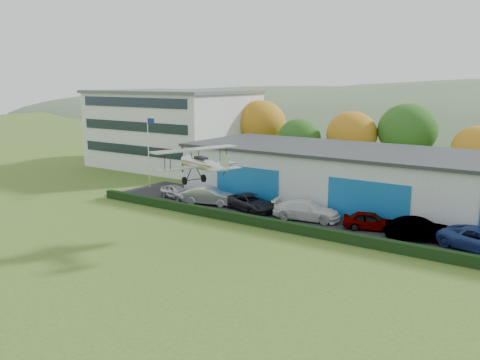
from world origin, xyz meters
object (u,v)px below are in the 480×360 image
Objects in this scene: office_block at (174,128)px; car_1 at (209,196)px; car_2 at (251,202)px; flagpole at (149,145)px; car_0 at (176,192)px; car_4 at (370,221)px; car_5 at (420,230)px; biplane at (202,163)px; car_3 at (307,210)px; hangar at (392,181)px.

office_block is 24.26m from car_1.
car_2 is (22.81, -15.06, -4.42)m from office_block.
flagpole is 11.13m from car_1.
car_0 is 0.94× the size of car_4.
biplane is (-13.55, -8.74, 4.93)m from car_5.
car_5 reaches higher than car_2.
flagpole is at bearing 62.44° from car_5.
car_3 is (5.60, 0.13, 0.09)m from car_2.
car_2 is at bearing 65.94° from car_5.
office_block is 21.17m from car_0.
car_0 is at bearing 109.37° from car_2.
hangar reaches higher than car_4.
office_block is at bearing 74.53° from car_2.
biplane reaches higher than car_0.
car_0 is 14.46m from car_3.
car_5 is (9.58, -0.36, -0.00)m from car_3.
car_1 reaches higher than car_4.
car_5 is (4.99, -8.27, -1.78)m from hangar.
car_5 is at bearing -76.32° from car_0.
car_3 is at bearing -120.12° from hangar.
car_5 is at bearing -58.91° from hangar.
car_2 is at bearing 73.47° from car_4.
car_5 is 0.71× the size of biplane.
flagpole is 2.02× the size of car_0.
car_3 is 0.81× the size of biplane.
biplane is at bearing -34.06° from flagpole.
office_block reaches higher than hangar.
car_4 is 0.84× the size of car_5.
car_3 is 5.50m from car_4.
car_1 is at bearing 81.06° from car_3.
flagpole reaches higher than car_5.
biplane is at bearing 145.07° from car_3.
flagpole is (8.12, -13.00, -0.43)m from office_block.
hangar is 20.85m from car_0.
car_2 is 10.41m from biplane.
hangar is 33.84m from office_block.
car_1 is at bearing 111.81° from car_2.
car_0 is at bearing 72.68° from car_1.
car_4 is at bearing -103.62° from car_1.
hangar is 9.82m from car_5.
car_3 is 9.58m from car_5.
hangar reaches higher than car_3.
hangar is 8.09× the size of car_5.
car_5 is 16.86m from biplane.
biplane is at bearing -160.68° from car_1.
flagpole is 1.40× the size of car_3.
biplane is at bearing -116.15° from car_0.
hangar is 19.31m from biplane.
office_block is 2.57× the size of flagpole.
office_block is 4.89× the size of car_4.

